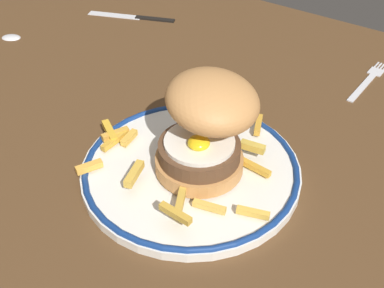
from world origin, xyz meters
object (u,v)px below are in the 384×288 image
(fork, at_px, (369,80))
(spoon, at_px, (3,35))
(dinner_plate, at_px, (192,167))
(knife, at_px, (138,17))
(burger, at_px, (207,124))

(fork, distance_m, spoon, 0.66)
(dinner_plate, xyz_separation_m, spoon, (-0.50, 0.10, -0.00))
(dinner_plate, xyz_separation_m, knife, (-0.35, 0.31, -0.01))
(dinner_plate, distance_m, fork, 0.36)
(burger, height_order, knife, burger)
(dinner_plate, bearing_deg, fork, 72.69)
(dinner_plate, distance_m, burger, 0.07)
(dinner_plate, height_order, knife, dinner_plate)
(fork, bearing_deg, spoon, -158.31)
(knife, relative_size, spoon, 1.35)
(dinner_plate, xyz_separation_m, burger, (0.01, 0.01, 0.07))
(spoon, bearing_deg, burger, -9.94)
(fork, height_order, spoon, spoon)
(dinner_plate, bearing_deg, knife, 138.63)
(dinner_plate, height_order, spoon, dinner_plate)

